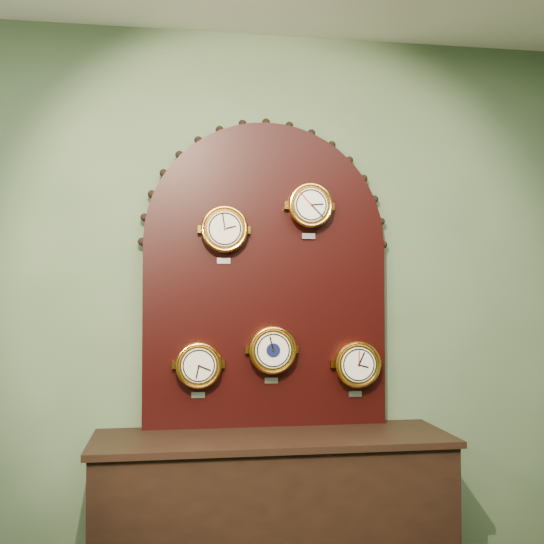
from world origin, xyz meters
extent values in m
plane|color=#506948|center=(0.00, 2.50, 1.40)|extent=(4.00, 0.00, 4.00)
cube|color=black|center=(0.00, 2.23, 0.40)|extent=(1.60, 0.50, 0.80)
cube|color=black|center=(0.00, 2.45, 1.28)|extent=(1.20, 0.06, 0.90)
cylinder|color=black|center=(0.00, 2.45, 1.73)|extent=(1.20, 0.06, 1.20)
cylinder|color=orange|center=(-0.21, 2.39, 1.79)|extent=(0.21, 0.08, 0.21)
torus|color=orange|center=(-0.21, 2.36, 1.79)|extent=(0.23, 0.02, 0.23)
cylinder|color=beige|center=(-0.21, 2.35, 1.79)|extent=(0.17, 0.01, 0.17)
cube|color=#B2B2B9|center=(-0.21, 2.42, 1.64)|extent=(0.07, 0.01, 0.03)
cylinder|color=orange|center=(0.21, 2.39, 1.91)|extent=(0.20, 0.08, 0.20)
torus|color=orange|center=(0.21, 2.36, 1.91)|extent=(0.22, 0.02, 0.22)
cylinder|color=white|center=(0.21, 2.35, 1.91)|extent=(0.16, 0.01, 0.16)
cube|color=#B2B2B9|center=(0.21, 2.42, 1.77)|extent=(0.07, 0.01, 0.03)
cylinder|color=orange|center=(-0.33, 2.39, 1.14)|extent=(0.20, 0.08, 0.20)
torus|color=orange|center=(-0.33, 2.36, 1.14)|extent=(0.22, 0.02, 0.22)
cylinder|color=beige|center=(-0.33, 2.35, 1.14)|extent=(0.16, 0.01, 0.16)
cube|color=#B2B2B9|center=(-0.33, 2.42, 0.99)|extent=(0.06, 0.01, 0.03)
cylinder|color=orange|center=(0.02, 2.39, 1.21)|extent=(0.22, 0.08, 0.22)
torus|color=orange|center=(0.02, 2.36, 1.21)|extent=(0.23, 0.02, 0.23)
cylinder|color=beige|center=(0.02, 2.35, 1.21)|extent=(0.17, 0.01, 0.17)
cube|color=#B2B2B9|center=(0.02, 2.42, 1.05)|extent=(0.07, 0.01, 0.03)
cylinder|color=#0C1237|center=(0.02, 2.35, 1.21)|extent=(0.07, 0.00, 0.07)
cylinder|color=orange|center=(0.44, 2.39, 1.13)|extent=(0.21, 0.08, 0.21)
torus|color=orange|center=(0.44, 2.36, 1.13)|extent=(0.23, 0.02, 0.23)
cylinder|color=white|center=(0.44, 2.35, 1.13)|extent=(0.17, 0.01, 0.17)
cube|color=#B2B2B9|center=(0.44, 2.42, 0.98)|extent=(0.07, 0.01, 0.03)
camera|label=1|loc=(-0.46, -0.80, 1.47)|focal=43.84mm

